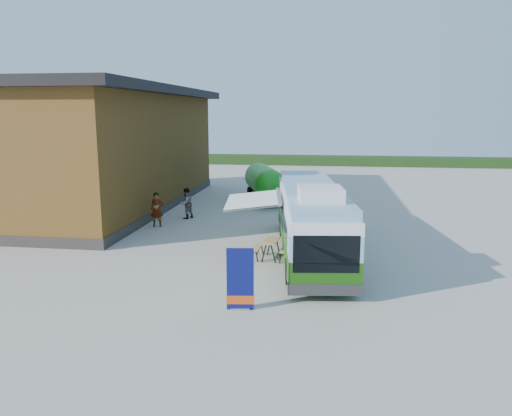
% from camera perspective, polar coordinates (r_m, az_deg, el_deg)
% --- Properties ---
extents(ground, '(100.00, 100.00, 0.00)m').
position_cam_1_polar(ground, '(21.02, -0.71, -5.55)').
color(ground, '#BCB7AD').
rests_on(ground, ground).
extents(barn, '(9.60, 21.20, 7.50)m').
position_cam_1_polar(barn, '(32.96, -16.38, 6.34)').
color(barn, brown).
rests_on(barn, ground).
extents(hedge, '(40.00, 3.00, 1.00)m').
position_cam_1_polar(hedge, '(58.38, 12.97, 5.25)').
color(hedge, '#264419').
rests_on(hedge, ground).
extents(bus, '(3.73, 11.36, 3.43)m').
position_cam_1_polar(bus, '(20.93, 6.26, -1.07)').
color(bus, '#235E0F').
rests_on(bus, ground).
extents(awning, '(2.70, 3.89, 0.48)m').
position_cam_1_polar(awning, '(20.93, 0.15, 1.42)').
color(awning, white).
rests_on(awning, ground).
extents(banner, '(0.85, 0.25, 1.95)m').
position_cam_1_polar(banner, '(15.32, -1.82, -8.76)').
color(banner, '#0B1058').
rests_on(banner, ground).
extents(picnic_table, '(1.51, 1.37, 0.80)m').
position_cam_1_polar(picnic_table, '(20.50, 1.75, -4.24)').
color(picnic_table, tan).
rests_on(picnic_table, ground).
extents(person_a, '(0.75, 0.58, 1.82)m').
position_cam_1_polar(person_a, '(26.74, -11.25, -0.18)').
color(person_a, '#999999').
rests_on(person_a, ground).
extents(person_b, '(1.01, 1.07, 1.74)m').
position_cam_1_polar(person_b, '(28.52, -7.99, 0.53)').
color(person_b, '#999999').
rests_on(person_b, ground).
extents(slurry_tanker, '(3.28, 6.39, 2.45)m').
position_cam_1_polar(slurry_tanker, '(33.37, 0.93, 3.07)').
color(slurry_tanker, '#198D19').
rests_on(slurry_tanker, ground).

